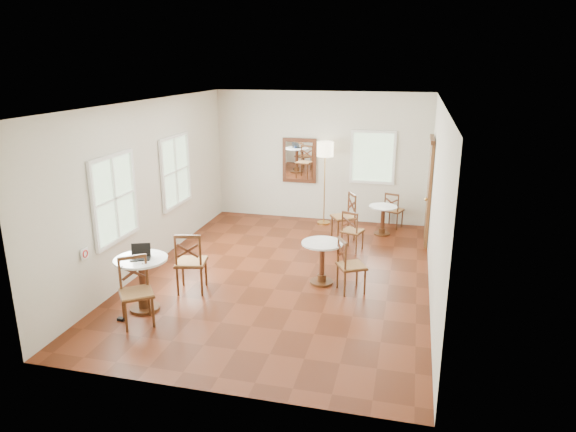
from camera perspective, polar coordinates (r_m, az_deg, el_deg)
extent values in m
plane|color=#5A230F|center=(9.24, -0.45, -6.47)|extent=(7.00, 7.00, 0.00)
cube|color=beige|center=(12.11, 3.63, 6.52)|extent=(5.00, 0.02, 3.00)
cube|color=beige|center=(5.60, -9.34, -6.00)|extent=(5.00, 0.02, 3.00)
cube|color=beige|center=(9.67, -15.01, 3.36)|extent=(0.02, 7.00, 3.00)
cube|color=beige|center=(8.52, 16.07, 1.50)|extent=(0.02, 7.00, 3.00)
cube|color=white|center=(8.52, -0.49, 12.41)|extent=(5.00, 7.00, 0.02)
cube|color=brown|center=(10.95, 15.31, 2.45)|extent=(0.06, 0.90, 2.10)
cube|color=#4C2913|center=(10.74, 15.66, 8.14)|extent=(0.08, 1.02, 0.08)
sphere|color=#BF8C3F|center=(10.65, 15.00, 1.80)|extent=(0.07, 0.07, 0.07)
cube|color=#502615|center=(12.18, 1.26, 6.14)|extent=(0.80, 0.05, 1.05)
cube|color=white|center=(12.16, 1.23, 6.11)|extent=(0.64, 0.02, 0.88)
cube|color=white|center=(8.10, -21.55, -3.90)|extent=(0.02, 0.16, 0.16)
torus|color=red|center=(8.10, -21.47, -3.91)|extent=(0.02, 0.12, 0.12)
cube|color=white|center=(8.64, -18.61, 1.83)|extent=(0.06, 1.22, 1.42)
cube|color=white|center=(10.51, -12.31, 4.87)|extent=(0.06, 1.22, 1.42)
cube|color=white|center=(11.92, 9.33, 6.42)|extent=(1.02, 0.06, 1.22)
cylinder|color=#4C2913|center=(8.31, -15.51, -9.74)|extent=(0.45, 0.45, 0.05)
cylinder|color=#4C2913|center=(8.27, -15.56, -9.18)|extent=(0.18, 0.18, 0.14)
cylinder|color=#502615|center=(8.14, -15.75, -7.03)|extent=(0.10, 0.10, 0.68)
cylinder|color=#4C2913|center=(8.02, -15.92, -4.96)|extent=(0.16, 0.16, 0.07)
cylinder|color=white|center=(8.00, -15.95, -4.62)|extent=(0.79, 0.79, 0.03)
cylinder|color=#4C2913|center=(8.92, 3.72, -7.27)|extent=(0.40, 0.40, 0.04)
cylinder|color=#4C2913|center=(8.89, 3.73, -6.80)|extent=(0.16, 0.16, 0.12)
cylinder|color=#502615|center=(8.77, 3.77, -5.00)|extent=(0.09, 0.09, 0.60)
cylinder|color=#4C2913|center=(8.67, 3.80, -3.29)|extent=(0.14, 0.14, 0.06)
cylinder|color=white|center=(8.66, 3.81, -3.01)|extent=(0.70, 0.70, 0.03)
cylinder|color=#4C2913|center=(11.50, 10.31, -1.92)|extent=(0.35, 0.35, 0.03)
cylinder|color=#4C2913|center=(11.47, 10.32, -1.59)|extent=(0.14, 0.14, 0.10)
cylinder|color=#502615|center=(11.40, 10.39, -0.35)|extent=(0.08, 0.08, 0.52)
cylinder|color=#4C2913|center=(11.33, 10.46, 0.83)|extent=(0.12, 0.12, 0.05)
cylinder|color=white|center=(11.32, 10.47, 1.02)|extent=(0.61, 0.61, 0.03)
cylinder|color=#4C2913|center=(8.82, -9.05, -6.14)|extent=(0.04, 0.04, 0.49)
cylinder|color=#4C2913|center=(8.47, -9.51, -7.16)|extent=(0.04, 0.04, 0.49)
cylinder|color=#4C2913|center=(8.90, -11.53, -6.07)|extent=(0.04, 0.04, 0.49)
cylinder|color=#4C2913|center=(8.55, -12.10, -7.08)|extent=(0.04, 0.04, 0.49)
cube|color=#4C2913|center=(8.59, -10.64, -5.08)|extent=(0.57, 0.57, 0.03)
cube|color=#98693D|center=(8.58, -10.64, -4.98)|extent=(0.54, 0.54, 0.04)
cylinder|color=#4C2913|center=(8.28, -9.68, -3.90)|extent=(0.04, 0.04, 0.54)
cylinder|color=#4C2913|center=(8.36, -12.31, -3.84)|extent=(0.04, 0.04, 0.54)
cube|color=#4C2913|center=(8.23, -11.10, -2.25)|extent=(0.41, 0.13, 0.05)
cube|color=#502615|center=(8.31, -11.01, -3.80)|extent=(0.35, 0.10, 0.24)
cube|color=#502615|center=(8.31, -11.01, -3.80)|extent=(0.35, 0.10, 0.24)
cylinder|color=#4C2913|center=(7.65, -17.46, -10.59)|extent=(0.04, 0.04, 0.46)
cylinder|color=#4C2913|center=(7.98, -17.76, -9.43)|extent=(0.04, 0.04, 0.46)
cylinder|color=#4C2913|center=(7.68, -14.67, -10.23)|extent=(0.04, 0.04, 0.46)
cylinder|color=#4C2913|center=(8.01, -15.09, -9.09)|extent=(0.04, 0.04, 0.46)
cube|color=#4C2913|center=(7.73, -16.39, -8.24)|extent=(0.64, 0.64, 0.03)
cube|color=#98693D|center=(7.72, -16.40, -8.14)|extent=(0.61, 0.61, 0.04)
cylinder|color=#4C2913|center=(7.78, -18.07, -6.18)|extent=(0.04, 0.04, 0.52)
cylinder|color=#4C2913|center=(7.81, -15.36, -5.84)|extent=(0.04, 0.04, 0.52)
cube|color=#4C2913|center=(7.71, -16.86, -4.38)|extent=(0.34, 0.26, 0.05)
cube|color=#502615|center=(7.79, -16.72, -5.94)|extent=(0.28, 0.22, 0.23)
cube|color=#502615|center=(7.79, -16.72, -5.94)|extent=(0.28, 0.22, 0.23)
cylinder|color=#4C2913|center=(10.48, 8.24, -2.63)|extent=(0.03, 0.03, 0.39)
cylinder|color=#4C2913|center=(10.21, 7.54, -3.14)|extent=(0.03, 0.03, 0.39)
cylinder|color=#4C2913|center=(10.60, 6.68, -2.35)|extent=(0.03, 0.03, 0.39)
cylinder|color=#4C2913|center=(10.33, 5.95, -2.84)|extent=(0.03, 0.03, 0.39)
cube|color=#4C2913|center=(10.34, 7.14, -1.69)|extent=(0.48, 0.48, 0.03)
cube|color=#98693D|center=(10.33, 7.14, -1.62)|extent=(0.46, 0.46, 0.03)
cylinder|color=#4C2913|center=(10.08, 7.63, -0.92)|extent=(0.03, 0.03, 0.44)
cylinder|color=#4C2913|center=(10.20, 6.02, -0.65)|extent=(0.03, 0.03, 0.44)
cube|color=#4C2913|center=(10.08, 6.86, 0.31)|extent=(0.33, 0.13, 0.04)
cube|color=#502615|center=(10.13, 6.82, -0.74)|extent=(0.28, 0.11, 0.19)
cube|color=#502615|center=(10.13, 6.82, -0.74)|extent=(0.28, 0.11, 0.19)
cylinder|color=#4C2913|center=(8.51, 8.48, -7.21)|extent=(0.03, 0.03, 0.43)
cylinder|color=#4C2913|center=(8.39, 6.28, -7.49)|extent=(0.03, 0.03, 0.43)
cylinder|color=#4C2913|center=(8.80, 7.62, -6.34)|extent=(0.03, 0.03, 0.43)
cylinder|color=#4C2913|center=(8.68, 5.49, -6.59)|extent=(0.03, 0.03, 0.43)
cube|color=#4C2913|center=(8.51, 7.02, -5.54)|extent=(0.57, 0.57, 0.03)
cube|color=#98693D|center=(8.50, 7.02, -5.45)|extent=(0.54, 0.54, 0.04)
cylinder|color=#4C2913|center=(8.21, 6.38, -4.59)|extent=(0.03, 0.03, 0.48)
cylinder|color=#4C2913|center=(8.51, 5.57, -3.77)|extent=(0.03, 0.03, 0.48)
cube|color=#4C2913|center=(8.29, 6.02, -2.75)|extent=(0.20, 0.34, 0.05)
cube|color=#502615|center=(8.36, 5.97, -4.11)|extent=(0.17, 0.29, 0.21)
cube|color=#502615|center=(8.36, 5.97, -4.11)|extent=(0.17, 0.29, 0.21)
cylinder|color=#4C2913|center=(12.07, 12.50, -0.26)|extent=(0.03, 0.03, 0.39)
cylinder|color=#4C2913|center=(11.79, 11.94, -0.63)|extent=(0.03, 0.03, 0.39)
cylinder|color=#4C2913|center=(12.18, 11.14, -0.03)|extent=(0.03, 0.03, 0.39)
cylinder|color=#4C2913|center=(11.90, 10.56, -0.39)|extent=(0.03, 0.03, 0.39)
cube|color=#4C2913|center=(11.93, 11.59, 0.59)|extent=(0.49, 0.49, 0.03)
cube|color=#98693D|center=(11.93, 11.59, 0.65)|extent=(0.46, 0.46, 0.03)
cylinder|color=#4C2913|center=(11.68, 12.06, 1.29)|extent=(0.03, 0.03, 0.43)
cylinder|color=#4C2913|center=(11.79, 10.66, 1.52)|extent=(0.03, 0.03, 0.43)
cube|color=#4C2913|center=(11.68, 11.41, 2.35)|extent=(0.32, 0.14, 0.04)
cube|color=#502615|center=(11.73, 11.36, 1.45)|extent=(0.27, 0.12, 0.19)
cube|color=#502615|center=(11.73, 11.36, 1.45)|extent=(0.27, 0.12, 0.19)
cylinder|color=#4C2913|center=(11.16, 4.87, -1.12)|extent=(0.04, 0.04, 0.46)
cylinder|color=#4C2913|center=(11.29, 6.62, -0.97)|extent=(0.04, 0.04, 0.46)
cylinder|color=#4C2913|center=(10.83, 5.54, -1.70)|extent=(0.04, 0.04, 0.46)
cylinder|color=#4C2913|center=(10.97, 7.34, -1.53)|extent=(0.04, 0.04, 0.46)
cube|color=#4C2913|center=(10.99, 6.13, -0.16)|extent=(0.61, 0.61, 0.03)
cube|color=#98693D|center=(10.98, 6.13, -0.08)|extent=(0.59, 0.59, 0.04)
cylinder|color=#4C2913|center=(11.15, 6.70, 1.41)|extent=(0.04, 0.04, 0.51)
cylinder|color=#4C2913|center=(10.82, 7.43, 0.92)|extent=(0.04, 0.04, 0.51)
cube|color=#4C2913|center=(10.93, 7.11, 2.36)|extent=(0.22, 0.36, 0.05)
cube|color=#502615|center=(10.98, 7.07, 1.22)|extent=(0.18, 0.30, 0.23)
cube|color=#502615|center=(10.98, 7.07, 1.22)|extent=(0.18, 0.30, 0.23)
cylinder|color=#BF8C3F|center=(12.10, 3.96, -0.73)|extent=(0.31, 0.31, 0.03)
cylinder|color=#BF8C3F|center=(11.87, 4.04, 3.22)|extent=(0.03, 0.03, 1.75)
cylinder|color=beige|center=(11.70, 4.13, 7.38)|extent=(0.37, 0.37, 0.33)
cube|color=black|center=(7.97, -15.96, -4.51)|extent=(0.34, 0.29, 0.02)
cube|color=black|center=(7.96, -15.97, -4.45)|extent=(0.26, 0.20, 0.00)
cube|color=black|center=(8.03, -15.92, -3.59)|extent=(0.28, 0.16, 0.19)
cube|color=silver|center=(8.03, -15.92, -3.59)|extent=(0.25, 0.13, 0.16)
ellipsoid|color=black|center=(7.98, -15.86, -4.38)|extent=(0.11, 0.08, 0.04)
cylinder|color=#101B37|center=(8.08, -15.88, -3.98)|extent=(0.07, 0.07, 0.08)
torus|color=#101B37|center=(8.06, -15.64, -4.00)|extent=(0.05, 0.01, 0.05)
cylinder|color=white|center=(7.87, -16.46, -4.47)|extent=(0.06, 0.06, 0.10)
cube|color=black|center=(8.08, -17.94, -10.78)|extent=(0.11, 0.06, 0.04)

